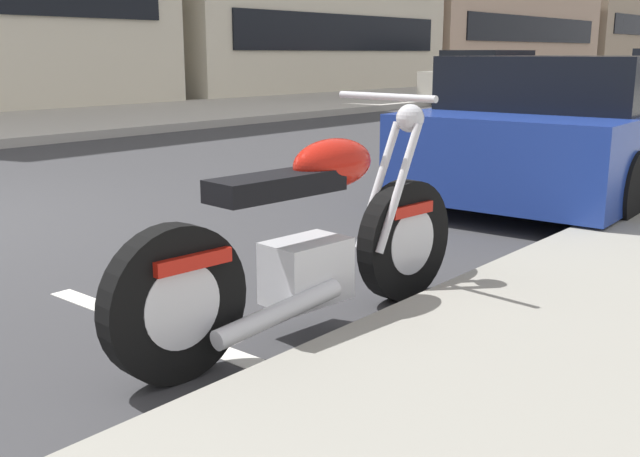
# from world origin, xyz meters

# --- Properties ---
(sidewalk_far_curb) EXTENTS (120.00, 5.00, 0.14)m
(sidewalk_far_curb) POSITION_xyz_m (12.00, 6.60, 0.07)
(sidewalk_far_curb) COLOR #ADA89E
(sidewalk_far_curb) RESTS_ON ground
(parking_stall_stripe) EXTENTS (0.12, 2.20, 0.01)m
(parking_stall_stripe) POSITION_xyz_m (0.00, -3.50, 0.00)
(parking_stall_stripe) COLOR silver
(parking_stall_stripe) RESTS_ON ground
(parked_motorcycle) EXTENTS (2.15, 0.62, 1.13)m
(parked_motorcycle) POSITION_xyz_m (0.46, -3.89, 0.44)
(parked_motorcycle) COLOR black
(parked_motorcycle) RESTS_ON ground
(parked_car_mid_block) EXTENTS (4.35, 2.05, 1.30)m
(parked_car_mid_block) POSITION_xyz_m (4.89, -3.41, 0.63)
(parked_car_mid_block) COLOR navy
(parked_car_mid_block) RESTS_ON ground
(car_opposite_curb) EXTENTS (4.06, 1.93, 1.39)m
(car_opposite_curb) POSITION_xyz_m (16.22, 3.57, 0.66)
(car_opposite_curb) COLOR beige
(car_opposite_curb) RESTS_ON ground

